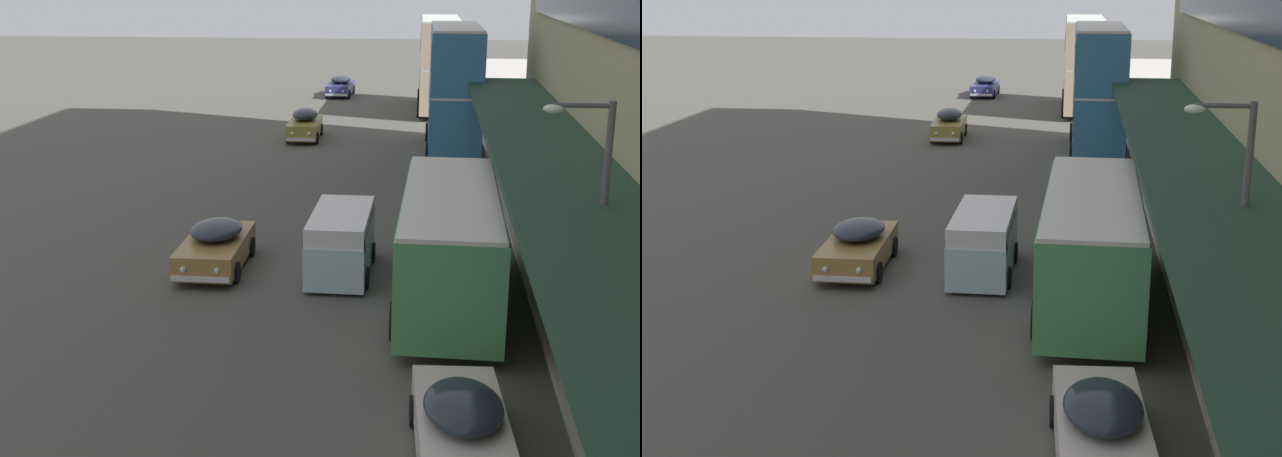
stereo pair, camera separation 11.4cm
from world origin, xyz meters
The scene contains 9 objects.
transit_bus_kerbside_front centered at (3.71, 16.61, 1.83)m, with size 2.99×9.48×3.19m.
transit_bus_kerbside_rear centered at (4.31, 38.55, 3.44)m, with size 2.75×9.11×6.39m.
transit_bus_kerbside_far centered at (3.70, 53.11, 3.28)m, with size 2.86×10.45×6.07m.
sedan_oncoming_front centered at (-3.53, 59.73, 0.74)m, with size 1.95×4.80×1.49m.
sedan_far_back centered at (-3.73, 41.48, 0.82)m, with size 1.86×4.66×1.67m.
sedan_oncoming_rear centered at (-3.43, 18.79, 0.73)m, with size 2.02×4.46×1.46m.
sedan_lead_near centered at (3.81, 8.07, 0.73)m, with size 2.00×4.38×1.47m.
vw_van centered at (0.51, 18.80, 1.10)m, with size 1.94×4.57×1.96m.
street_lamp centered at (6.63, 11.95, 3.79)m, with size 1.50×0.28×6.18m.
Camera 1 is at (2.97, -7.18, 8.91)m, focal length 50.00 mm.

